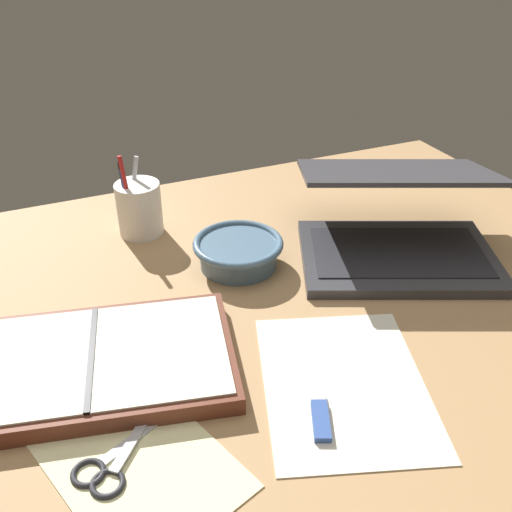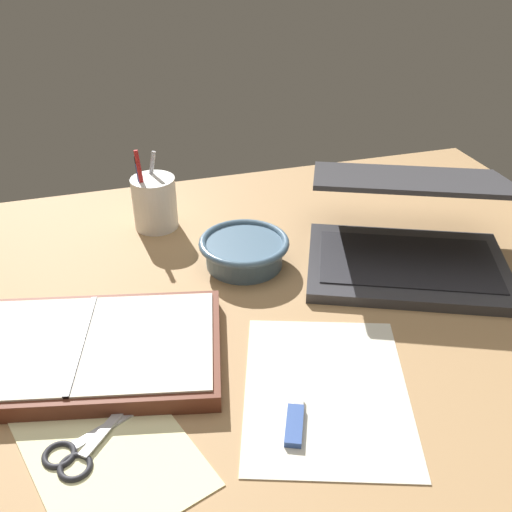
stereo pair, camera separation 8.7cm
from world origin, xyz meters
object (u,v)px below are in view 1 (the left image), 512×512
object	(u,v)px
laptop	(397,226)
planner	(93,364)
pen_cup	(139,208)
scissors	(109,467)
bowl	(238,251)

from	to	relation	value
laptop	planner	xyz separation A→B (cm)	(-54.34, -9.80, -3.74)
planner	pen_cup	bearing A→B (deg)	79.44
scissors	laptop	bearing A→B (deg)	-12.50
laptop	pen_cup	size ratio (longest dim) A/B	2.69
pen_cup	scissors	world-z (taller)	pen_cup
scissors	planner	bearing A→B (deg)	48.21
planner	scissors	distance (cm)	16.13
laptop	bowl	xyz separation A→B (cm)	(-26.97, 6.96, -2.43)
laptop	pen_cup	distance (cm)	46.63
planner	scissors	size ratio (longest dim) A/B	3.16
laptop	planner	size ratio (longest dim) A/B	1.04
laptop	pen_cup	bearing A→B (deg)	171.30
laptop	planner	distance (cm)	55.34
bowl	pen_cup	bearing A→B (deg)	125.25
pen_cup	planner	size ratio (longest dim) A/B	0.39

